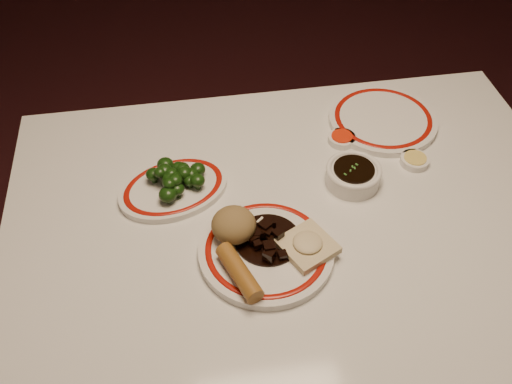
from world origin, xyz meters
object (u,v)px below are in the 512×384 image
object	(u,v)px
main_plate	(266,251)
spring_roll	(239,272)
dining_table	(298,251)
fried_wonton	(307,245)
stirfry_heap	(266,237)
rice_mound	(234,225)
soy_bowl	(353,176)
broccoli_plate	(174,188)
broccoli_pile	(175,177)

from	to	relation	value
main_plate	spring_roll	bearing A→B (deg)	-135.19
dining_table	fried_wonton	xyz separation A→B (m)	(-0.01, -0.08, 0.12)
spring_roll	stirfry_heap	bearing A→B (deg)	30.60
dining_table	rice_mound	distance (m)	0.20
dining_table	fried_wonton	size ratio (longest dim) A/B	9.56
fried_wonton	soy_bowl	bearing A→B (deg)	51.26
broccoli_plate	soy_bowl	bearing A→B (deg)	-5.43
rice_mound	fried_wonton	distance (m)	0.15
fried_wonton	broccoli_plate	size ratio (longest dim) A/B	0.44
broccoli_plate	broccoli_pile	size ratio (longest dim) A/B	2.23
main_plate	soy_bowl	distance (m)	0.27
dining_table	rice_mound	xyz separation A→B (m)	(-0.14, -0.03, 0.14)
dining_table	broccoli_plate	bearing A→B (deg)	152.01
main_plate	rice_mound	world-z (taller)	rice_mound
stirfry_heap	soy_bowl	size ratio (longest dim) A/B	1.11
dining_table	main_plate	xyz separation A→B (m)	(-0.08, -0.07, 0.10)
dining_table	fried_wonton	distance (m)	0.15
spring_roll	fried_wonton	size ratio (longest dim) A/B	0.99
dining_table	broccoli_pile	distance (m)	0.31
rice_mound	stirfry_heap	world-z (taller)	rice_mound
soy_bowl	rice_mound	bearing A→B (deg)	-156.19
spring_roll	broccoli_pile	bearing A→B (deg)	90.72
dining_table	main_plate	size ratio (longest dim) A/B	4.30
broccoli_plate	soy_bowl	distance (m)	0.38
broccoli_plate	spring_roll	bearing A→B (deg)	-68.02
main_plate	broccoli_plate	world-z (taller)	main_plate
stirfry_heap	soy_bowl	xyz separation A→B (m)	(0.22, 0.14, -0.01)
fried_wonton	rice_mound	bearing A→B (deg)	157.55
broccoli_pile	dining_table	bearing A→B (deg)	-28.77
stirfry_heap	soy_bowl	world-z (taller)	stirfry_heap
main_plate	dining_table	bearing A→B (deg)	39.26
broccoli_pile	soy_bowl	xyz separation A→B (m)	(0.38, -0.04, -0.02)
rice_mound	broccoli_pile	bearing A→B (deg)	122.95
stirfry_heap	broccoli_plate	xyz separation A→B (m)	(-0.17, 0.18, -0.02)
broccoli_pile	fried_wonton	bearing A→B (deg)	-42.16
broccoli_plate	broccoli_pile	xyz separation A→B (m)	(0.01, 0.00, 0.03)
rice_mound	spring_roll	size ratio (longest dim) A/B	0.69
spring_roll	fried_wonton	bearing A→B (deg)	-1.40
spring_roll	main_plate	bearing A→B (deg)	24.75
broccoli_pile	soy_bowl	bearing A→B (deg)	-5.69
rice_mound	broccoli_pile	distance (m)	0.19
main_plate	spring_roll	size ratio (longest dim) A/B	2.24
rice_mound	spring_roll	xyz separation A→B (m)	(-0.00, -0.10, -0.01)
main_plate	fried_wonton	bearing A→B (deg)	-9.95
dining_table	rice_mound	bearing A→B (deg)	-169.37
spring_roll	rice_mound	bearing A→B (deg)	67.60
dining_table	broccoli_plate	distance (m)	0.30
rice_mound	soy_bowl	world-z (taller)	rice_mound
rice_mound	stirfry_heap	distance (m)	0.07
dining_table	soy_bowl	size ratio (longest dim) A/B	10.26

